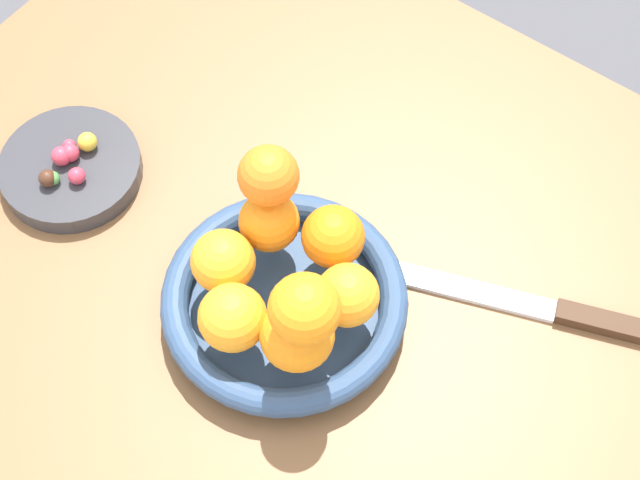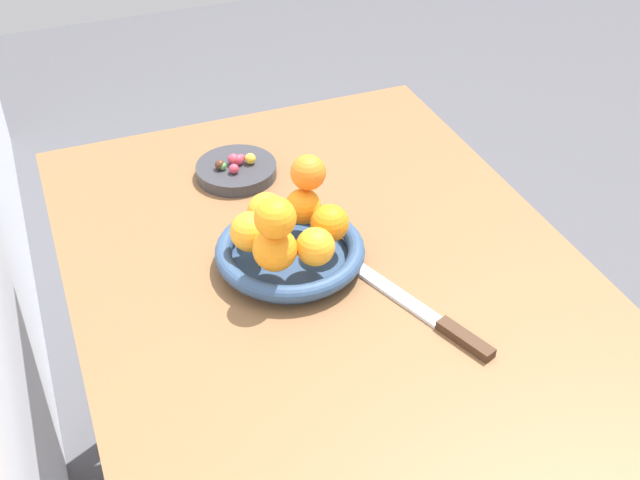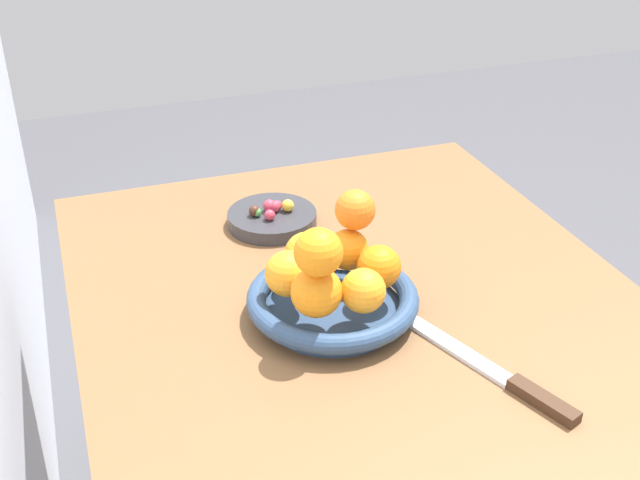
# 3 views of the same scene
# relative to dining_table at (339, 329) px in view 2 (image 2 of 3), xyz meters

# --- Properties ---
(dining_table) EXTENTS (1.10, 0.76, 0.74)m
(dining_table) POSITION_rel_dining_table_xyz_m (0.00, 0.00, 0.00)
(dining_table) COLOR brown
(dining_table) RESTS_ON ground_plane
(fruit_bowl) EXTENTS (0.23, 0.23, 0.04)m
(fruit_bowl) POSITION_rel_dining_table_xyz_m (0.08, 0.05, 0.11)
(fruit_bowl) COLOR navy
(fruit_bowl) RESTS_ON dining_table
(candy_dish) EXTENTS (0.14, 0.14, 0.02)m
(candy_dish) POSITION_rel_dining_table_xyz_m (0.34, 0.05, 0.10)
(candy_dish) COLOR #333338
(candy_dish) RESTS_ON dining_table
(orange_0) EXTENTS (0.06, 0.06, 0.06)m
(orange_0) POSITION_rel_dining_table_xyz_m (0.13, 0.07, 0.16)
(orange_0) COLOR orange
(orange_0) RESTS_ON fruit_bowl
(orange_1) EXTENTS (0.06, 0.06, 0.06)m
(orange_1) POSITION_rel_dining_table_xyz_m (0.09, 0.11, 0.16)
(orange_1) COLOR orange
(orange_1) RESTS_ON fruit_bowl
(orange_2) EXTENTS (0.06, 0.06, 0.06)m
(orange_2) POSITION_rel_dining_table_xyz_m (0.03, 0.09, 0.16)
(orange_2) COLOR orange
(orange_2) RESTS_ON fruit_bowl
(orange_3) EXTENTS (0.06, 0.06, 0.06)m
(orange_3) POSITION_rel_dining_table_xyz_m (0.02, 0.03, 0.16)
(orange_3) COLOR orange
(orange_3) RESTS_ON fruit_bowl
(orange_4) EXTENTS (0.06, 0.06, 0.06)m
(orange_4) POSITION_rel_dining_table_xyz_m (0.06, -0.01, 0.16)
(orange_4) COLOR orange
(orange_4) RESTS_ON fruit_bowl
(orange_5) EXTENTS (0.06, 0.06, 0.06)m
(orange_5) POSITION_rel_dining_table_xyz_m (0.12, 0.01, 0.16)
(orange_5) COLOR orange
(orange_5) RESTS_ON fruit_bowl
(orange_6) EXTENTS (0.05, 0.05, 0.05)m
(orange_6) POSITION_rel_dining_table_xyz_m (0.13, 0.00, 0.21)
(orange_6) COLOR orange
(orange_6) RESTS_ON orange_5
(orange_7) EXTENTS (0.06, 0.06, 0.06)m
(orange_7) POSITION_rel_dining_table_xyz_m (0.02, 0.09, 0.22)
(orange_7) COLOR orange
(orange_7) RESTS_ON orange_2
(candy_ball_0) EXTENTS (0.01, 0.01, 0.01)m
(candy_ball_0) POSITION_rel_dining_table_xyz_m (0.35, 0.04, 0.12)
(candy_ball_0) COLOR #C6384C
(candy_ball_0) RESTS_ON candy_dish
(candy_ball_1) EXTENTS (0.02, 0.02, 0.02)m
(candy_ball_1) POSITION_rel_dining_table_xyz_m (0.34, 0.08, 0.12)
(candy_ball_1) COLOR #472819
(candy_ball_1) RESTS_ON candy_dish
(candy_ball_2) EXTENTS (0.02, 0.02, 0.02)m
(candy_ball_2) POSITION_rel_dining_table_xyz_m (0.34, 0.05, 0.12)
(candy_ball_2) COLOR #C6384C
(candy_ball_2) RESTS_ON candy_dish
(candy_ball_3) EXTENTS (0.02, 0.02, 0.02)m
(candy_ball_3) POSITION_rel_dining_table_xyz_m (0.34, 0.03, 0.12)
(candy_ball_3) COLOR gold
(candy_ball_3) RESTS_ON candy_dish
(candy_ball_4) EXTENTS (0.02, 0.02, 0.02)m
(candy_ball_4) POSITION_rel_dining_table_xyz_m (0.35, 0.06, 0.12)
(candy_ball_4) COLOR #C6384C
(candy_ball_4) RESTS_ON candy_dish
(candy_ball_5) EXTENTS (0.01, 0.01, 0.01)m
(candy_ball_5) POSITION_rel_dining_table_xyz_m (0.34, 0.08, 0.12)
(candy_ball_5) COLOR #4C9947
(candy_ball_5) RESTS_ON candy_dish
(candy_ball_6) EXTENTS (0.02, 0.02, 0.02)m
(candy_ball_6) POSITION_rel_dining_table_xyz_m (0.32, 0.06, 0.12)
(candy_ball_6) COLOR #C6384C
(candy_ball_6) RESTS_ON candy_dish
(knife) EXTENTS (0.25, 0.11, 0.01)m
(knife) POSITION_rel_dining_table_xyz_m (-0.11, -0.09, 0.09)
(knife) COLOR #3F2819
(knife) RESTS_ON dining_table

